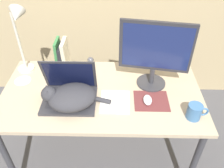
# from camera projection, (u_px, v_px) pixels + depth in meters

# --- Properties ---
(desk) EXTENTS (1.39, 0.74, 0.72)m
(desk) POSITION_uv_depth(u_px,v_px,m) (102.00, 99.00, 1.70)
(desk) COLOR tan
(desk) RESTS_ON ground_plane
(laptop) EXTENTS (0.35, 0.28, 0.28)m
(laptop) POSITION_uv_depth(u_px,v_px,m) (70.00, 93.00, 1.57)
(laptop) COLOR #2D2D33
(laptop) RESTS_ON desk
(cat) EXTENTS (0.44, 0.33, 0.15)m
(cat) POSITION_uv_depth(u_px,v_px,m) (70.00, 97.00, 1.52)
(cat) COLOR #333338
(cat) RESTS_ON desk
(external_monitor) EXTENTS (0.48, 0.21, 0.48)m
(external_monitor) POSITION_uv_depth(u_px,v_px,m) (155.00, 52.00, 1.56)
(external_monitor) COLOR #333338
(external_monitor) RESTS_ON desk
(mousepad) EXTENTS (0.23, 0.20, 0.00)m
(mousepad) POSITION_uv_depth(u_px,v_px,m) (151.00, 101.00, 1.58)
(mousepad) COLOR brown
(mousepad) RESTS_ON desk
(computer_mouse) EXTENTS (0.06, 0.10, 0.04)m
(computer_mouse) POSITION_uv_depth(u_px,v_px,m) (148.00, 100.00, 1.56)
(computer_mouse) COLOR silver
(computer_mouse) RESTS_ON mousepad
(book_row) EXTENTS (0.09, 0.16, 0.26)m
(book_row) POSITION_uv_depth(u_px,v_px,m) (62.00, 57.00, 1.79)
(book_row) COLOR #387A42
(book_row) RESTS_ON desk
(desk_lamp) EXTENTS (0.17, 0.17, 0.53)m
(desk_lamp) POSITION_uv_depth(u_px,v_px,m) (18.00, 28.00, 1.61)
(desk_lamp) COLOR beige
(desk_lamp) RESTS_ON desk
(notepad) EXTENTS (0.20, 0.23, 0.01)m
(notepad) POSITION_uv_depth(u_px,v_px,m) (115.00, 102.00, 1.57)
(notepad) COLOR silver
(notepad) RESTS_ON desk
(webcam) EXTENTS (0.05, 0.05, 0.08)m
(webcam) POSITION_uv_depth(u_px,v_px,m) (91.00, 60.00, 1.88)
(webcam) COLOR #232328
(webcam) RESTS_ON desk
(mug) EXTENTS (0.13, 0.09, 0.10)m
(mug) POSITION_uv_depth(u_px,v_px,m) (195.00, 112.00, 1.44)
(mug) COLOR teal
(mug) RESTS_ON desk
(cd_disc) EXTENTS (0.12, 0.12, 0.00)m
(cd_disc) POSITION_uv_depth(u_px,v_px,m) (23.00, 81.00, 1.75)
(cd_disc) COLOR silver
(cd_disc) RESTS_ON desk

